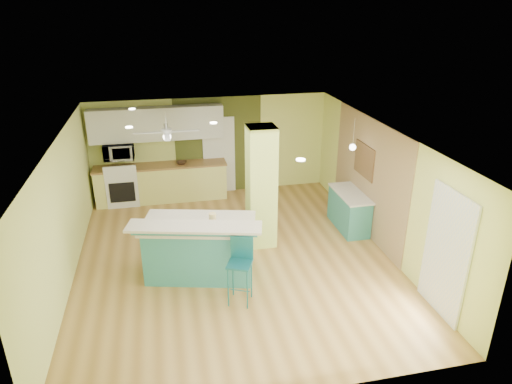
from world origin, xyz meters
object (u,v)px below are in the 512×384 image
bar_stool (241,260)px  side_counter (349,210)px  peninsula (200,247)px  fruit_bowl (182,163)px  canister (213,218)px

bar_stool → side_counter: (2.81, 2.12, -0.35)m
peninsula → bar_stool: (0.59, -0.93, 0.21)m
peninsula → fruit_bowl: (-0.08, 3.57, 0.41)m
peninsula → canister: 0.63m
bar_stool → canister: 1.03m
bar_stool → canister: bearing=134.4°
peninsula → fruit_bowl: peninsula is taller
side_counter → peninsula: bearing=-160.7°
bar_stool → side_counter: bearing=60.7°
peninsula → bar_stool: bearing=-43.5°
fruit_bowl → canister: (0.33, -3.61, 0.17)m
peninsula → canister: size_ratio=13.51×
bar_stool → canister: canister is taller
peninsula → canister: canister is taller
bar_stool → canister: size_ratio=6.59×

